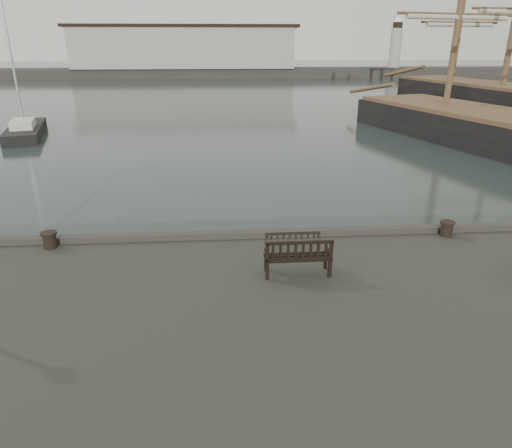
{
  "coord_description": "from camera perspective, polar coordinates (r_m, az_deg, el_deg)",
  "views": [
    {
      "loc": [
        -0.41,
        -12.52,
        6.87
      ],
      "look_at": [
        0.48,
        -0.5,
        2.1
      ],
      "focal_mm": 32.0,
      "sensor_mm": 36.0,
      "label": 1
    }
  ],
  "objects": [
    {
      "name": "tall_ship_far",
      "position": [
        56.82,
        28.07,
        13.08
      ],
      "size": [
        11.74,
        30.78,
        25.81
      ],
      "rotation": [
        0.0,
        0.0,
        0.18
      ],
      "color": "black",
      "rests_on": "ground"
    },
    {
      "name": "bollard_left",
      "position": [
        13.93,
        -24.4,
        -1.83
      ],
      "size": [
        0.55,
        0.55,
        0.46
      ],
      "primitive_type": "cylinder",
      "rotation": [
        0.0,
        0.0,
        -0.3
      ],
      "color": "black",
      "rests_on": "quay"
    },
    {
      "name": "yacht_d",
      "position": [
        41.44,
        -26.78,
        10.12
      ],
      "size": [
        4.64,
        9.32,
        11.4
      ],
      "rotation": [
        0.0,
        0.0,
        0.26
      ],
      "color": "black",
      "rests_on": "ground"
    },
    {
      "name": "ground",
      "position": [
        14.29,
        -2.08,
        -7.16
      ],
      "size": [
        400.0,
        400.0,
        0.0
      ],
      "primitive_type": "plane",
      "color": "black",
      "rests_on": "ground"
    },
    {
      "name": "bollard_right",
      "position": [
        14.6,
        22.73,
        -0.54
      ],
      "size": [
        0.52,
        0.52,
        0.45
      ],
      "primitive_type": "cylinder",
      "rotation": [
        0.0,
        0.0,
        -0.25
      ],
      "color": "black",
      "rests_on": "quay"
    },
    {
      "name": "breakwater",
      "position": [
        104.63,
        -6.93,
        20.05
      ],
      "size": [
        140.0,
        9.5,
        12.2
      ],
      "color": "#383530",
      "rests_on": "ground"
    },
    {
      "name": "bench",
      "position": [
        11.28,
        5.2,
        -4.89
      ],
      "size": [
        1.64,
        0.56,
        0.94
      ],
      "rotation": [
        0.0,
        0.0,
        0.0
      ],
      "color": "black",
      "rests_on": "quay"
    }
  ]
}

